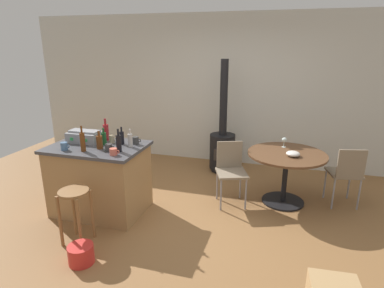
# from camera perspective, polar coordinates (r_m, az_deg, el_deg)

# --- Properties ---
(ground_plane) EXTENTS (8.80, 8.80, 0.00)m
(ground_plane) POSITION_cam_1_polar(r_m,az_deg,el_deg) (4.29, 1.20, -13.17)
(ground_plane) COLOR olive
(back_wall) EXTENTS (8.00, 0.10, 2.70)m
(back_wall) POSITION_cam_1_polar(r_m,az_deg,el_deg) (6.01, 7.21, 9.26)
(back_wall) COLOR beige
(back_wall) RESTS_ON ground_plane
(kitchen_island) EXTENTS (1.21, 0.84, 0.92)m
(kitchen_island) POSITION_cam_1_polar(r_m,az_deg,el_deg) (4.47, -15.92, -5.90)
(kitchen_island) COLOR #A37A4C
(kitchen_island) RESTS_ON ground_plane
(wooden_stool) EXTENTS (0.33, 0.33, 0.64)m
(wooden_stool) POSITION_cam_1_polar(r_m,az_deg,el_deg) (3.86, -19.92, -10.03)
(wooden_stool) COLOR olive
(wooden_stool) RESTS_ON ground_plane
(dining_table) EXTENTS (1.07, 1.07, 0.74)m
(dining_table) POSITION_cam_1_polar(r_m,az_deg,el_deg) (4.67, 16.22, -3.54)
(dining_table) COLOR black
(dining_table) RESTS_ON ground_plane
(folding_chair_near) EXTENTS (0.52, 0.52, 0.87)m
(folding_chair_near) POSITION_cam_1_polar(r_m,az_deg,el_deg) (4.55, 6.84, -4.23)
(folding_chair_near) COLOR #7F705B
(folding_chair_near) RESTS_ON ground_plane
(folding_chair_far) EXTENTS (0.48, 0.48, 0.87)m
(folding_chair_far) POSITION_cam_1_polar(r_m,az_deg,el_deg) (4.87, 25.53, -4.44)
(folding_chair_far) COLOR #7F705B
(folding_chair_far) RESTS_ON ground_plane
(wood_stove) EXTENTS (0.44, 0.45, 1.94)m
(wood_stove) POSITION_cam_1_polar(r_m,az_deg,el_deg) (5.67, 5.36, -0.16)
(wood_stove) COLOR black
(wood_stove) RESTS_ON ground_plane
(toolbox) EXTENTS (0.42, 0.28, 0.16)m
(toolbox) POSITION_cam_1_polar(r_m,az_deg,el_deg) (4.51, -18.37, 1.28)
(toolbox) COLOR gray
(toolbox) RESTS_ON kitchen_island
(bottle_0) EXTENTS (0.08, 0.08, 0.30)m
(bottle_0) POSITION_cam_1_polar(r_m,az_deg,el_deg) (4.50, -14.93, 2.08)
(bottle_0) COLOR maroon
(bottle_0) RESTS_ON kitchen_island
(bottle_1) EXTENTS (0.08, 0.08, 0.23)m
(bottle_1) POSITION_cam_1_polar(r_m,az_deg,el_deg) (4.16, -15.99, 0.35)
(bottle_1) COLOR #603314
(bottle_1) RESTS_ON kitchen_island
(bottle_2) EXTENTS (0.06, 0.06, 0.23)m
(bottle_2) POSITION_cam_1_polar(r_m,az_deg,el_deg) (4.28, -12.26, 1.12)
(bottle_2) COLOR black
(bottle_2) RESTS_ON kitchen_island
(bottle_3) EXTENTS (0.06, 0.06, 0.22)m
(bottle_3) POSITION_cam_1_polar(r_m,az_deg,el_deg) (4.30, -15.26, 0.97)
(bottle_3) COLOR #194C23
(bottle_3) RESTS_ON kitchen_island
(bottle_4) EXTENTS (0.06, 0.06, 0.32)m
(bottle_4) POSITION_cam_1_polar(r_m,az_deg,el_deg) (4.11, -18.72, 0.42)
(bottle_4) COLOR #603314
(bottle_4) RESTS_ON kitchen_island
(bottle_5) EXTENTS (0.06, 0.06, 0.23)m
(bottle_5) POSITION_cam_1_polar(r_m,az_deg,el_deg) (4.14, -10.84, 0.69)
(bottle_5) COLOR #B7B2AD
(bottle_5) RESTS_ON kitchen_island
(bottle_6) EXTENTS (0.06, 0.06, 0.28)m
(bottle_6) POSITION_cam_1_polar(r_m,az_deg,el_deg) (3.98, -12.78, 0.18)
(bottle_6) COLOR black
(bottle_6) RESTS_ON kitchen_island
(cup_0) EXTENTS (0.12, 0.09, 0.09)m
(cup_0) POSITION_cam_1_polar(r_m,az_deg,el_deg) (4.04, -14.45, -0.62)
(cup_0) COLOR #383838
(cup_0) RESTS_ON kitchen_island
(cup_1) EXTENTS (0.12, 0.08, 0.10)m
(cup_1) POSITION_cam_1_polar(r_m,az_deg,el_deg) (4.25, -21.58, -0.37)
(cup_1) COLOR #4C7099
(cup_1) RESTS_ON kitchen_island
(cup_2) EXTENTS (0.11, 0.07, 0.10)m
(cup_2) POSITION_cam_1_polar(r_m,az_deg,el_deg) (4.37, -13.92, 0.87)
(cup_2) COLOR tan
(cup_2) RESTS_ON kitchen_island
(cup_3) EXTENTS (0.12, 0.08, 0.10)m
(cup_3) POSITION_cam_1_polar(r_m,az_deg,el_deg) (4.25, -9.87, 0.62)
(cup_3) COLOR #383838
(cup_3) RESTS_ON kitchen_island
(cup_4) EXTENTS (0.12, 0.09, 0.08)m
(cup_4) POSITION_cam_1_polar(r_m,az_deg,el_deg) (3.89, -13.66, -1.33)
(cup_4) COLOR #DB6651
(cup_4) RESTS_ON kitchen_island
(wine_glass) EXTENTS (0.07, 0.07, 0.14)m
(wine_glass) POSITION_cam_1_polar(r_m,az_deg,el_deg) (4.84, 15.95, 0.67)
(wine_glass) COLOR silver
(wine_glass) RESTS_ON dining_table
(serving_bowl) EXTENTS (0.18, 0.18, 0.07)m
(serving_bowl) POSITION_cam_1_polar(r_m,az_deg,el_deg) (4.50, 17.37, -1.65)
(serving_bowl) COLOR white
(serving_bowl) RESTS_ON dining_table
(plastic_bucket) EXTENTS (0.26, 0.26, 0.20)m
(plastic_bucket) POSITION_cam_1_polar(r_m,az_deg,el_deg) (3.70, -18.96, -17.88)
(plastic_bucket) COLOR red
(plastic_bucket) RESTS_ON ground_plane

